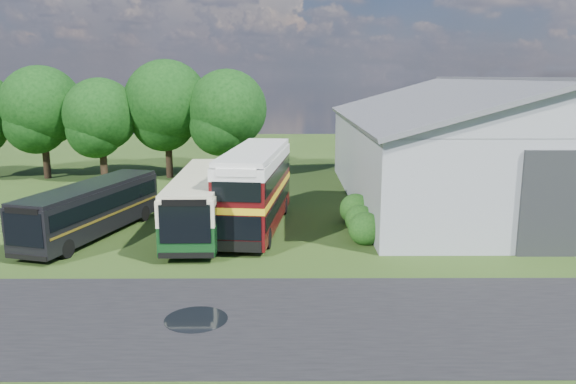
{
  "coord_description": "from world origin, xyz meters",
  "views": [
    {
      "loc": [
        1.6,
        -21.12,
        8.29
      ],
      "look_at": [
        1.74,
        8.0,
        2.24
      ],
      "focal_mm": 35.0,
      "sensor_mm": 36.0,
      "label": 1
    }
  ],
  "objects_px": {
    "bus_dark_single": "(91,209)",
    "bus_maroon_double": "(256,189)",
    "bus_green_single": "(201,201)",
    "storage_shed": "(487,139)"
  },
  "relations": [
    {
      "from": "storage_shed",
      "to": "bus_maroon_double",
      "type": "bearing_deg",
      "value": -154.44
    },
    {
      "from": "storage_shed",
      "to": "bus_green_single",
      "type": "bearing_deg",
      "value": -156.96
    },
    {
      "from": "bus_green_single",
      "to": "bus_dark_single",
      "type": "distance_m",
      "value": 5.71
    },
    {
      "from": "bus_dark_single",
      "to": "storage_shed",
      "type": "bearing_deg",
      "value": 35.65
    },
    {
      "from": "bus_green_single",
      "to": "bus_maroon_double",
      "type": "xyz_separation_m",
      "value": [
        2.9,
        0.44,
        0.55
      ]
    },
    {
      "from": "bus_dark_single",
      "to": "bus_maroon_double",
      "type": "bearing_deg",
      "value": 24.82
    },
    {
      "from": "storage_shed",
      "to": "bus_dark_single",
      "type": "height_order",
      "value": "storage_shed"
    },
    {
      "from": "bus_green_single",
      "to": "bus_maroon_double",
      "type": "height_order",
      "value": "bus_maroon_double"
    },
    {
      "from": "bus_maroon_double",
      "to": "bus_dark_single",
      "type": "bearing_deg",
      "value": -164.18
    },
    {
      "from": "bus_green_single",
      "to": "storage_shed",
      "type": "bearing_deg",
      "value": 21.99
    }
  ]
}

